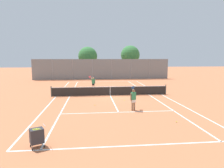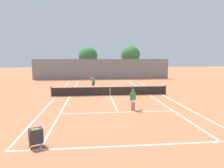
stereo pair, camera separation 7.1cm
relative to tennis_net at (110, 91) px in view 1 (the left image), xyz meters
name	(u,v)px [view 1 (the left image)]	position (x,y,z in m)	size (l,w,h in m)	color
ground_plane	(110,95)	(0.00, 0.00, -0.51)	(120.00, 120.00, 0.00)	#C67047
court_line_markings	(110,95)	(0.00, 0.00, -0.51)	(11.10, 23.90, 0.01)	white
tennis_net	(110,91)	(0.00, 0.00, 0.00)	(12.00, 0.10, 1.07)	#474C47
ball_cart	(37,136)	(-4.33, -11.61, 0.03)	(0.76, 0.69, 0.96)	#2D2D33
player_near_side	(133,98)	(1.16, -6.00, 0.42)	(0.48, 0.87, 1.77)	#936B4C
player_far_left	(93,83)	(-1.70, 3.48, 0.42)	(0.82, 0.70, 1.77)	beige
loose_tennis_ball_0	(110,88)	(0.41, 4.62, -0.48)	(0.07, 0.07, 0.07)	#D1DB33
loose_tennis_ball_1	(125,100)	(1.08, -2.61, -0.48)	(0.07, 0.07, 0.07)	#D1DB33
loose_tennis_ball_2	(176,122)	(3.22, -8.98, -0.48)	(0.07, 0.07, 0.07)	#D1DB33
loose_tennis_ball_3	(95,105)	(-1.66, -4.15, -0.48)	(0.07, 0.07, 0.07)	#D1DB33
loose_tennis_ball_4	(96,85)	(-1.24, 8.27, -0.48)	(0.07, 0.07, 0.07)	#D1DB33
loose_tennis_ball_5	(127,91)	(2.25, 2.58, -0.48)	(0.07, 0.07, 0.07)	#D1DB33
back_fence	(102,69)	(0.00, 15.27, 1.31)	(24.25, 0.08, 3.63)	gray
tree_behind_left	(87,57)	(-2.68, 19.23, 3.49)	(3.68, 3.68, 5.97)	brown
tree_behind_right	(130,55)	(5.75, 18.67, 3.79)	(3.68, 3.68, 6.22)	brown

